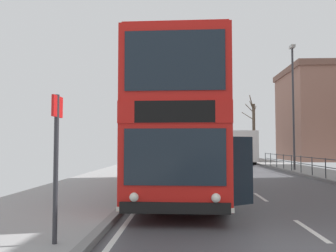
% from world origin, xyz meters
% --- Properties ---
extents(double_decker_bus_main, '(3.18, 11.41, 4.55)m').
position_xyz_m(double_decker_bus_main, '(-2.69, 8.14, 2.38)').
color(double_decker_bus_main, red).
rests_on(double_decker_bus_main, ground).
extents(background_bus_far_lane, '(2.80, 11.02, 3.10)m').
position_xyz_m(background_bus_far_lane, '(2.65, 31.73, 1.70)').
color(background_bus_far_lane, white).
rests_on(background_bus_far_lane, ground).
extents(pedestrian_railing_far_kerb, '(0.05, 27.78, 1.01)m').
position_xyz_m(pedestrian_railing_far_kerb, '(4.45, 12.12, 0.82)').
color(pedestrian_railing_far_kerb, '#2D3338').
rests_on(pedestrian_railing_far_kerb, ground).
extents(bus_stop_sign_near, '(0.08, 0.44, 2.49)m').
position_xyz_m(bus_stop_sign_near, '(-4.78, 0.87, 1.68)').
color(bus_stop_sign_near, '#2D2D33').
rests_on(bus_stop_sign_near, ground).
extents(street_lamp_far_side, '(0.28, 0.60, 8.54)m').
position_xyz_m(street_lamp_far_side, '(4.88, 19.39, 5.03)').
color(street_lamp_far_side, '#38383D').
rests_on(street_lamp_far_side, ground).
extents(bare_tree_far_01, '(1.61, 2.64, 7.68)m').
position_xyz_m(bare_tree_far_01, '(5.89, 38.19, 3.71)').
color(bare_tree_far_01, brown).
rests_on(bare_tree_far_01, ground).
extents(background_building_00, '(10.65, 10.89, 11.10)m').
position_xyz_m(background_building_00, '(15.04, 38.40, 5.58)').
color(background_building_00, '#936656').
rests_on(background_building_00, ground).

